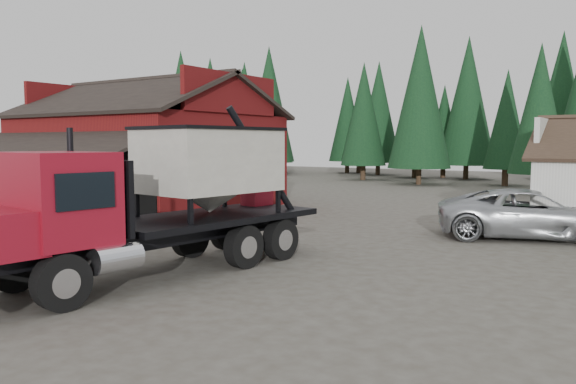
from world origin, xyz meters
The scene contains 9 objects.
ground centered at (0.00, 0.00, 0.00)m, with size 120.00×120.00×0.00m, color #494439.
red_barn centered at (-11.00, 9.90, 2.69)m, with size 12.80×13.63×7.18m.
conifer_backdrop centered at (0.00, 42.00, 0.00)m, with size 76.00×16.00×16.00m, color black, non-canonical shape.
near_pine_a centered at (-22.00, 28.00, 6.39)m, with size 4.40×4.40×11.40m.
near_pine_b centered at (6.00, 30.00, 5.89)m, with size 3.96×3.96×10.40m.
near_pine_d centered at (-4.00, 34.00, 7.39)m, with size 5.28×5.28×13.40m.
feed_truck centered at (1.76, -1.51, 2.16)m, with size 4.04×10.49×4.62m.
silver_car centered at (9.03, 10.00, 0.92)m, with size 3.05×6.60×1.84m, color #B0B3B8.
equip_box centered at (-4.06, 0.92, 0.30)m, with size 0.70×1.10×0.60m, color maroon.
Camera 1 is at (12.76, -12.10, 3.53)m, focal length 35.00 mm.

